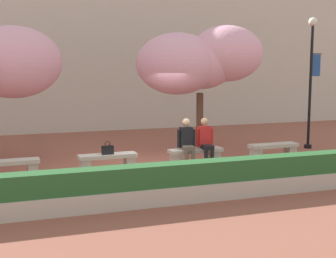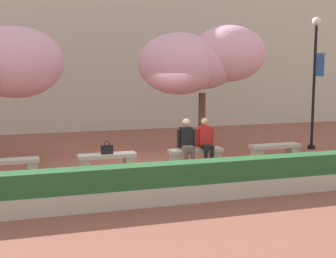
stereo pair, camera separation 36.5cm
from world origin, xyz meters
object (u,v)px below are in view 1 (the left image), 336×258
person_seated_left (187,140)px  handbag (108,149)px  stone_bench_west_end (8,167)px  cherry_tree_main (198,61)px  stone_bench_near_east (273,149)px  stone_bench_near_west (108,160)px  person_seated_right (205,139)px  stone_bench_center (196,154)px  lamp_post_with_banner (311,71)px

person_seated_left → handbag: bearing=179.3°
stone_bench_west_end → cherry_tree_main: 6.63m
stone_bench_near_east → person_seated_left: size_ratio=1.17×
stone_bench_west_end → stone_bench_near_east: (7.36, 0.00, 0.00)m
stone_bench_near_west → handbag: 0.29m
person_seated_left → person_seated_right: bearing=-0.0°
cherry_tree_main → person_seated_left: bearing=-119.3°
stone_bench_west_end → stone_bench_center: (4.91, 0.00, 0.00)m
person_seated_right → stone_bench_center: bearing=168.7°
person_seated_left → cherry_tree_main: (1.15, 2.05, 2.16)m
stone_bench_west_end → person_seated_right: bearing=-0.6°
handbag → stone_bench_center: bearing=0.6°
person_seated_right → cherry_tree_main: cherry_tree_main is taller
cherry_tree_main → person_seated_right: bearing=-106.4°
stone_bench_near_east → cherry_tree_main: (-1.58, 1.99, 2.57)m
stone_bench_west_end → stone_bench_near_east: same height
stone_bench_near_west → person_seated_left: (2.17, -0.05, 0.41)m
stone_bench_center → lamp_post_with_banner: lamp_post_with_banner is taller
stone_bench_near_east → cherry_tree_main: cherry_tree_main is taller
stone_bench_near_east → person_seated_right: person_seated_right is taller
person_seated_right → stone_bench_near_west: bearing=178.9°
person_seated_right → lamp_post_with_banner: (4.24, 1.25, 1.84)m
stone_bench_near_west → cherry_tree_main: bearing=31.0°
stone_bench_near_west → stone_bench_center: bearing=0.0°
stone_bench_center → person_seated_left: size_ratio=1.17×
stone_bench_west_end → handbag: bearing=-0.6°
stone_bench_center → handbag: size_ratio=4.47×
cherry_tree_main → lamp_post_with_banner: bearing=-12.4°
stone_bench_near_west → person_seated_right: size_ratio=1.17×
lamp_post_with_banner → stone_bench_near_east: bearing=-149.9°
lamp_post_with_banner → stone_bench_center: bearing=-165.2°
person_seated_right → cherry_tree_main: (0.60, 2.05, 2.16)m
stone_bench_center → lamp_post_with_banner: (4.51, 1.19, 2.24)m
stone_bench_near_west → cherry_tree_main: size_ratio=0.38×
person_seated_left → stone_bench_west_end: bearing=179.3°
person_seated_right → cherry_tree_main: bearing=73.6°
stone_bench_near_east → handbag: handbag is taller
person_seated_left → lamp_post_with_banner: 5.28m
stone_bench_center → handbag: (-2.46, -0.03, 0.29)m
person_seated_left → handbag: 2.18m
stone_bench_west_end → handbag: size_ratio=4.47×
stone_bench_near_west → lamp_post_with_banner: bearing=9.7°
person_seated_left → cherry_tree_main: size_ratio=0.32×
stone_bench_near_west → lamp_post_with_banner: (6.96, 1.19, 2.24)m
cherry_tree_main → lamp_post_with_banner: 3.74m
stone_bench_west_end → stone_bench_center: 4.91m
stone_bench_near_east → person_seated_left: (-2.73, -0.05, 0.41)m
stone_bench_near_west → person_seated_left: size_ratio=1.17×
handbag → cherry_tree_main: bearing=31.3°
person_seated_left → person_seated_right: 0.55m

